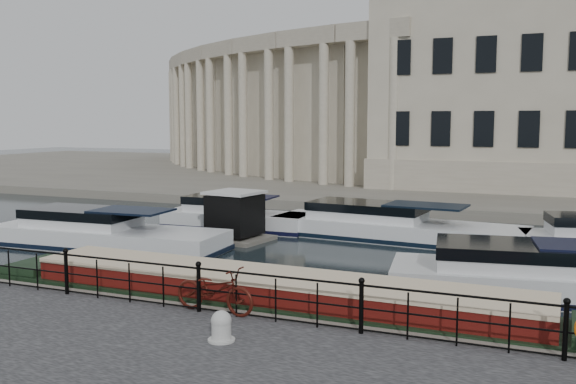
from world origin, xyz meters
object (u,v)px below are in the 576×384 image
object	(u,v)px
narrowboat	(271,306)
harbour_hut	(235,218)
mooring_bollard	(221,327)
bicycle	(215,290)

from	to	relation	value
narrowboat	harbour_hut	bearing A→B (deg)	123.33
mooring_bollard	harbour_hut	bearing A→B (deg)	116.55
mooring_bollard	harbour_hut	distance (m)	14.09
harbour_hut	bicycle	bearing A→B (deg)	-56.49
narrowboat	harbour_hut	size ratio (longest dim) A/B	5.47
mooring_bollard	harbour_hut	world-z (taller)	harbour_hut
mooring_bollard	narrowboat	size ratio (longest dim) A/B	0.04
mooring_bollard	narrowboat	distance (m)	3.31
harbour_hut	narrowboat	bearing A→B (deg)	-49.46
bicycle	narrowboat	distance (m)	1.92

